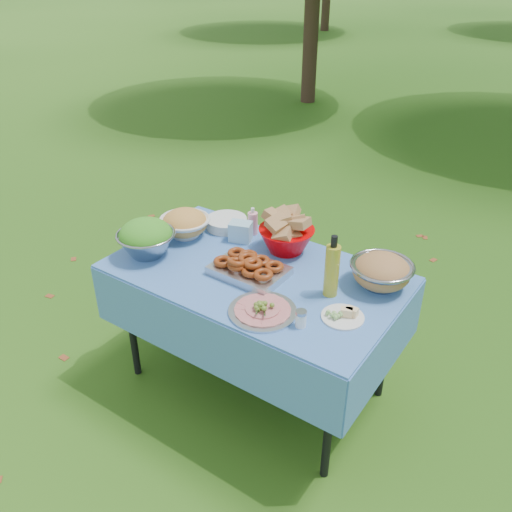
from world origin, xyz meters
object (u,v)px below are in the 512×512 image
at_px(bread_bowl, 286,234).
at_px(pasta_bowl_steel, 382,271).
at_px(salad_bowl, 146,238).
at_px(picnic_table, 255,331).
at_px(charcuterie_platter, 263,306).
at_px(plate_stack, 226,223).
at_px(oil_bottle, 332,266).

distance_m(bread_bowl, pasta_bowl_steel, 0.55).
bearing_deg(salad_bowl, picnic_table, 17.80).
bearing_deg(pasta_bowl_steel, salad_bowl, -159.57).
height_order(picnic_table, charcuterie_platter, charcuterie_platter).
relative_size(bread_bowl, charcuterie_platter, 0.96).
relative_size(salad_bowl, pasta_bowl_steel, 1.00).
bearing_deg(pasta_bowl_steel, charcuterie_platter, -124.55).
relative_size(bread_bowl, pasta_bowl_steel, 0.99).
bearing_deg(picnic_table, salad_bowl, -162.20).
bearing_deg(plate_stack, oil_bottle, -18.06).
bearing_deg(picnic_table, bread_bowl, 86.76).
bearing_deg(picnic_table, charcuterie_platter, -49.91).
xyz_separation_m(charcuterie_platter, oil_bottle, (0.18, 0.30, 0.12)).
height_order(salad_bowl, bread_bowl, same).
bearing_deg(oil_bottle, salad_bowl, -167.31).
bearing_deg(salad_bowl, plate_stack, 71.83).
relative_size(salad_bowl, plate_stack, 1.28).
bearing_deg(oil_bottle, plate_stack, 161.94).
height_order(picnic_table, oil_bottle, oil_bottle).
height_order(bread_bowl, oil_bottle, oil_bottle).
relative_size(charcuterie_platter, oil_bottle, 1.00).
height_order(picnic_table, salad_bowl, salad_bowl).
xyz_separation_m(salad_bowl, plate_stack, (0.16, 0.48, -0.07)).
relative_size(picnic_table, oil_bottle, 4.68).
relative_size(plate_stack, charcuterie_platter, 0.76).
relative_size(picnic_table, bread_bowl, 4.89).
relative_size(picnic_table, salad_bowl, 4.81).
xyz_separation_m(salad_bowl, charcuterie_platter, (0.79, -0.08, -0.06)).
bearing_deg(pasta_bowl_steel, plate_stack, 176.44).
height_order(plate_stack, bread_bowl, bread_bowl).
bearing_deg(oil_bottle, picnic_table, -174.85).
height_order(salad_bowl, oil_bottle, oil_bottle).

